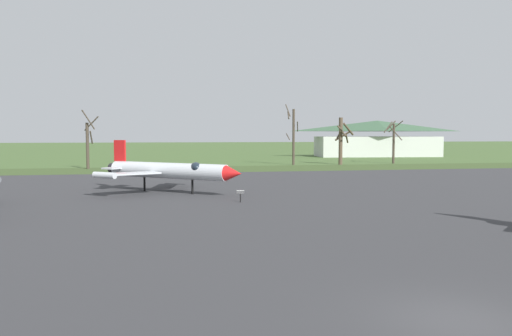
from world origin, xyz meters
TOP-DOWN VIEW (x-y plane):
  - ground_plane at (0.00, 0.00)m, footprint 600.00×600.00m
  - asphalt_apron at (0.00, 19.12)m, footprint 92.20×63.75m
  - grass_verge_strip at (0.00, 57.00)m, footprint 152.20×12.00m
  - jet_fighter_front_right at (-6.81, 29.98)m, footprint 11.52×10.95m
  - info_placard_front_right at (-1.97, 23.11)m, footprint 0.56×0.31m
  - bare_tree_far_left at (-17.38, 60.93)m, footprint 2.16×2.72m
  - bare_tree_left_of_center at (13.34, 65.10)m, footprint 2.04×2.19m
  - bare_tree_center at (21.23, 64.30)m, footprint 3.02×3.99m
  - bare_tree_right_of_center at (30.86, 65.58)m, footprint 3.37×3.03m
  - visitor_building at (39.75, 91.33)m, footprint 28.49×12.65m

SIDE VIEW (x-z plane):
  - ground_plane at x=0.00m, z-range 0.00..0.00m
  - asphalt_apron at x=0.00m, z-range 0.00..0.05m
  - grass_verge_strip at x=0.00m, z-range 0.00..0.06m
  - info_placard_front_right at x=-1.97m, z-range 0.12..1.04m
  - jet_fighter_front_right at x=-6.81m, z-range -0.28..4.08m
  - bare_tree_far_left at x=-17.38m, z-range -0.36..7.89m
  - visitor_building at x=39.75m, z-range -0.08..7.85m
  - bare_tree_right_of_center at x=30.86m, z-range 0.36..7.56m
  - bare_tree_center at x=21.23m, z-range 0.32..7.90m
  - bare_tree_left_of_center at x=13.34m, z-range 0.00..9.71m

